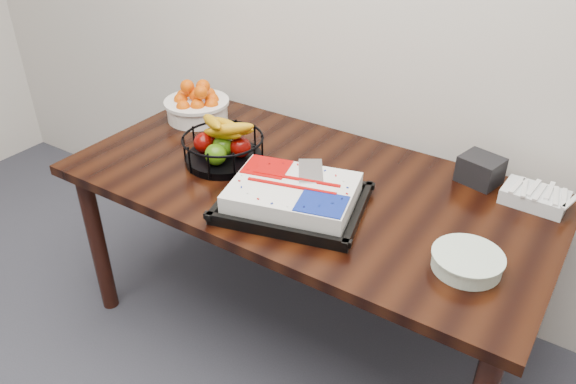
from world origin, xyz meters
The scene contains 7 objects.
table centered at (0.00, 2.00, 0.66)m, with size 1.80×0.90×0.75m.
cake_tray centered at (0.06, 1.82, 0.79)m, with size 0.56×0.48×0.10m.
tangerine_bowl centered at (-0.70, 2.20, 0.83)m, with size 0.29×0.29×0.18m.
fruit_basket centered at (-0.35, 1.95, 0.82)m, with size 0.32×0.32×0.17m.
plate_stack centered at (0.66, 1.83, 0.78)m, with size 0.21×0.21×0.05m.
fork_bag centered at (0.74, 2.31, 0.78)m, with size 0.22×0.15×0.06m.
napkin_box centered at (0.54, 2.35, 0.80)m, with size 0.14×0.12×0.10m, color black.
Camera 1 is at (0.93, 0.47, 1.83)m, focal length 35.00 mm.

